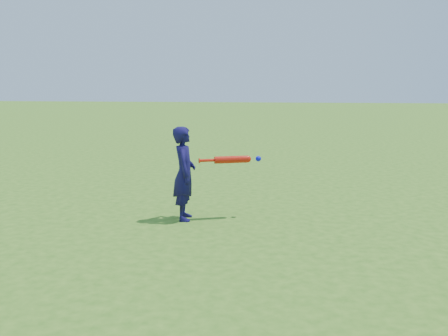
% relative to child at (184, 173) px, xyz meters
% --- Properties ---
extents(ground, '(80.00, 80.00, 0.00)m').
position_rel_child_xyz_m(ground, '(0.77, -0.16, -0.58)').
color(ground, '#3A701A').
rests_on(ground, ground).
extents(child, '(0.34, 0.46, 1.16)m').
position_rel_child_xyz_m(child, '(0.00, 0.00, 0.00)').
color(child, '#130E42').
rests_on(child, ground).
extents(bat_swing, '(0.75, 0.33, 0.09)m').
position_rel_child_xyz_m(bat_swing, '(0.59, 0.17, 0.16)').
color(bat_swing, red).
rests_on(bat_swing, ground).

